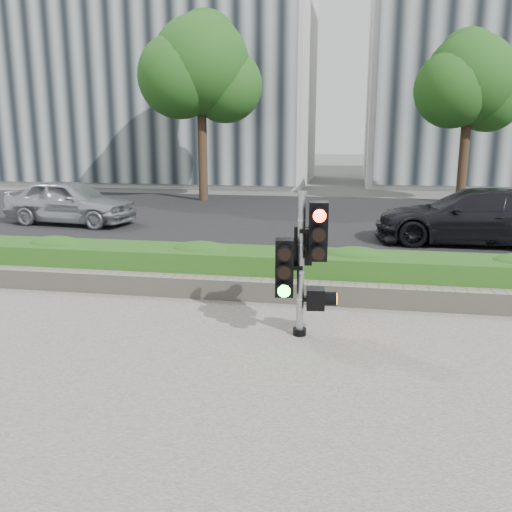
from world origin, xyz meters
TOP-DOWN VIEW (x-y plane):
  - ground at (0.00, 0.00)m, footprint 120.00×120.00m
  - sidewalk at (0.00, -2.50)m, footprint 16.00×11.00m
  - road at (0.00, 10.00)m, footprint 60.00×13.00m
  - curb at (0.00, 3.15)m, footprint 60.00×0.25m
  - stone_wall at (0.00, 1.90)m, footprint 12.00×0.32m
  - hedge at (0.00, 2.55)m, footprint 12.00×1.00m
  - building_left at (-9.00, 23.00)m, footprint 16.00×9.00m
  - tree_left at (-4.52, 14.56)m, footprint 4.61×4.03m
  - tree_right at (5.48, 15.55)m, footprint 4.10×3.58m
  - traffic_signal at (0.79, 0.48)m, footprint 0.70×0.54m
  - car_silver at (-6.88, 8.33)m, footprint 4.08×2.04m
  - car_dark at (4.33, 7.40)m, footprint 4.69×1.94m

SIDE VIEW (x-z plane):
  - ground at x=0.00m, z-range 0.00..0.00m
  - road at x=0.00m, z-range 0.00..0.02m
  - sidewalk at x=0.00m, z-range 0.00..0.03m
  - curb at x=0.00m, z-range 0.00..0.12m
  - stone_wall at x=0.00m, z-range 0.03..0.37m
  - hedge at x=0.00m, z-range 0.03..0.71m
  - car_silver at x=-6.88m, z-range 0.02..1.36m
  - car_dark at x=4.33m, z-range 0.02..1.38m
  - traffic_signal at x=0.79m, z-range 0.13..2.09m
  - tree_right at x=5.48m, z-range 1.22..7.75m
  - tree_left at x=-4.52m, z-range 1.37..8.72m
  - building_left at x=-9.00m, z-range 0.00..15.00m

